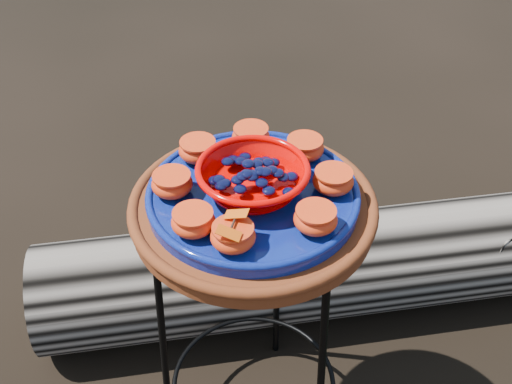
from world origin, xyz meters
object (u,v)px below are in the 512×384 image
(red_bowl, at_px, (253,180))
(cobalt_plate, at_px, (253,197))
(driftwood_log, at_px, (327,265))
(terracotta_saucer, at_px, (253,210))
(plant_stand, at_px, (253,331))

(red_bowl, bearing_deg, cobalt_plate, 0.00)
(red_bowl, height_order, driftwood_log, red_bowl)
(terracotta_saucer, xyz_separation_m, driftwood_log, (0.10, 0.44, -0.56))
(plant_stand, bearing_deg, driftwood_log, 77.75)
(plant_stand, height_order, red_bowl, red_bowl)
(plant_stand, bearing_deg, cobalt_plate, 0.00)
(cobalt_plate, height_order, red_bowl, red_bowl)
(red_bowl, bearing_deg, terracotta_saucer, 0.00)
(terracotta_saucer, bearing_deg, cobalt_plate, 0.00)
(terracotta_saucer, xyz_separation_m, red_bowl, (0.00, 0.00, 0.07))
(plant_stand, distance_m, driftwood_log, 0.49)
(cobalt_plate, xyz_separation_m, red_bowl, (0.00, 0.00, 0.04))
(driftwood_log, bearing_deg, plant_stand, -102.25)
(driftwood_log, bearing_deg, cobalt_plate, -102.25)
(cobalt_plate, relative_size, red_bowl, 2.00)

